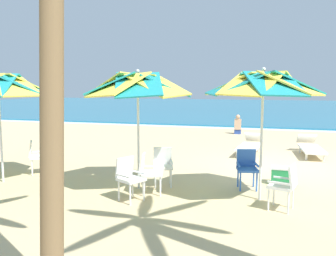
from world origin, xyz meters
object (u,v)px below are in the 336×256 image
object	(u,v)px
plastic_chair_1	(285,184)
plastic_chair_4	(149,171)
plastic_chair_0	(247,166)
plastic_chair_5	(36,155)
beach_umbrella_0	(263,85)
plastic_chair_2	(129,176)
beach_umbrella_1	(138,86)
sun_lounger_0	(311,147)
cooler_box	(282,175)
sun_lounger_1	(250,145)
beachgoer_seated	(238,127)
plastic_chair_3	(163,164)

from	to	relation	value
plastic_chair_1	plastic_chair_4	world-z (taller)	same
plastic_chair_0	plastic_chair_5	bearing A→B (deg)	-177.63
beach_umbrella_0	plastic_chair_2	size ratio (longest dim) A/B	3.04
beach_umbrella_1	plastic_chair_4	bearing A→B (deg)	-40.11
sun_lounger_0	cooler_box	bearing A→B (deg)	-104.39
sun_lounger_1	beachgoer_seated	distance (m)	4.98
plastic_chair_0	plastic_chair_2	xyz separation A→B (m)	(-2.19, -1.52, 0.00)
plastic_chair_0	plastic_chair_4	bearing A→B (deg)	-152.94
plastic_chair_0	beachgoer_seated	xyz separation A→B (m)	(-1.03, 9.09, -0.20)
beach_umbrella_1	plastic_chair_3	bearing A→B (deg)	42.88
plastic_chair_1	plastic_chair_5	world-z (taller)	same
sun_lounger_0	cooler_box	xyz separation A→B (m)	(-0.98, -3.82, -0.08)
beach_umbrella_1	plastic_chair_5	bearing A→B (deg)	170.89
plastic_chair_2	plastic_chair_1	bearing A→B (deg)	5.47
plastic_chair_5	sun_lounger_1	world-z (taller)	plastic_chair_5
beach_umbrella_0	cooler_box	world-z (taller)	beach_umbrella_0
plastic_chair_1	beach_umbrella_1	bearing A→B (deg)	170.12
plastic_chair_0	plastic_chair_5	size ratio (longest dim) A/B	1.00
beach_umbrella_1	plastic_chair_0	bearing A→B (deg)	17.03
beach_umbrella_1	plastic_chair_2	xyz separation A→B (m)	(0.11, -0.82, -1.78)
beach_umbrella_1	cooler_box	bearing A→B (deg)	22.66
plastic_chair_3	plastic_chair_1	bearing A→B (deg)	-19.62
sun_lounger_1	beachgoer_seated	size ratio (longest dim) A/B	2.37
beach_umbrella_0	plastic_chair_5	distance (m)	5.94
plastic_chair_2	sun_lounger_1	xyz separation A→B (m)	(2.01, 5.71, -0.22)
plastic_chair_0	plastic_chair_2	bearing A→B (deg)	-145.19
beach_umbrella_0	plastic_chair_5	xyz separation A→B (m)	(-5.64, 0.53, -1.80)
beach_umbrella_1	plastic_chair_1	bearing A→B (deg)	-9.88
plastic_chair_1	plastic_chair_3	xyz separation A→B (m)	(-2.64, 0.94, 0.00)
beach_umbrella_0	plastic_chair_0	xyz separation A→B (m)	(-0.31, 0.75, -1.80)
sun_lounger_1	sun_lounger_0	bearing A→B (deg)	6.16
plastic_chair_3	plastic_chair_4	xyz separation A→B (m)	(-0.09, -0.70, 0.00)
plastic_chair_2	plastic_chair_5	world-z (taller)	same
plastic_chair_1	cooler_box	size ratio (longest dim) A/B	1.73
sun_lounger_0	beach_umbrella_0	bearing A→B (deg)	-105.58
plastic_chair_2	plastic_chair_3	size ratio (longest dim) A/B	1.00
beach_umbrella_0	plastic_chair_4	world-z (taller)	beach_umbrella_0
beach_umbrella_0	beach_umbrella_1	size ratio (longest dim) A/B	1.00
beach_umbrella_0	sun_lounger_1	distance (m)	5.36
plastic_chair_1	sun_lounger_0	world-z (taller)	plastic_chair_1
plastic_chair_0	sun_lounger_0	xyz separation A→B (m)	(1.75, 4.39, -0.22)
sun_lounger_1	cooler_box	distance (m)	3.73
sun_lounger_0	plastic_chair_0	bearing A→B (deg)	-111.68
beachgoer_seated	plastic_chair_4	bearing A→B (deg)	-95.23
beach_umbrella_0	beach_umbrella_1	world-z (taller)	beach_umbrella_0
beach_umbrella_0	beach_umbrella_1	bearing A→B (deg)	178.95
plastic_chair_3	sun_lounger_0	distance (m)	5.93
sun_lounger_0	plastic_chair_4	bearing A→B (deg)	-124.47
beach_umbrella_0	plastic_chair_0	size ratio (longest dim) A/B	3.04
plastic_chair_0	beach_umbrella_1	xyz separation A→B (m)	(-2.30, -0.71, 1.78)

